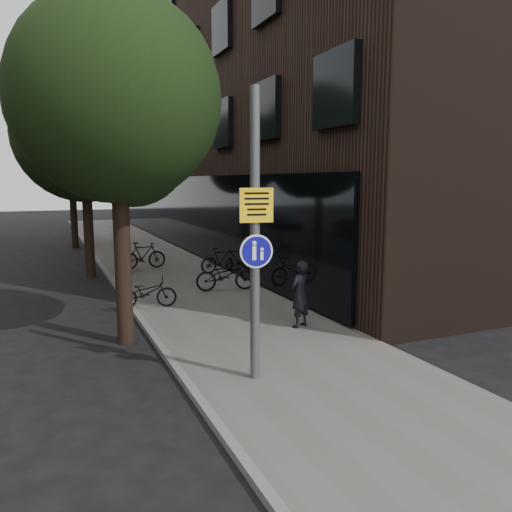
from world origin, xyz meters
TOP-DOWN VIEW (x-y plane):
  - ground at (0.00, 0.00)m, footprint 120.00×120.00m
  - sidewalk at (0.25, 10.00)m, footprint 4.50×60.00m
  - curb_edge at (-2.00, 10.00)m, footprint 0.15×60.00m
  - building_right_dark_brick at (8.50, 22.00)m, footprint 12.00×40.00m
  - street_tree_near at (-2.53, 4.64)m, footprint 4.40×4.40m
  - street_tree_mid at (-2.53, 13.14)m, footprint 5.00×5.00m
  - street_tree_far at (-2.53, 22.14)m, footprint 5.00×5.00m
  - signpost at (-0.84, 1.26)m, footprint 0.58×0.17m
  - pedestrian at (1.37, 3.71)m, footprint 0.69×0.59m
  - parked_bike_facade_near at (1.11, 8.21)m, footprint 1.98×0.98m
  - parked_bike_facade_far at (2.00, 11.20)m, footprint 1.65×0.53m
  - parked_bike_curb_near at (-1.64, 7.01)m, footprint 1.71×0.91m
  - parked_bike_curb_far at (-0.56, 13.27)m, footprint 1.78×0.51m

SIDE VIEW (x-z plane):
  - ground at x=0.00m, z-range 0.00..0.00m
  - sidewalk at x=0.25m, z-range 0.00..0.12m
  - curb_edge at x=-2.00m, z-range 0.00..0.13m
  - parked_bike_curb_near at x=-1.64m, z-range 0.12..0.98m
  - parked_bike_facade_far at x=2.00m, z-range 0.12..1.10m
  - parked_bike_facade_near at x=1.11m, z-range 0.12..1.12m
  - parked_bike_curb_far at x=-0.56m, z-range 0.12..1.19m
  - pedestrian at x=1.37m, z-range 0.12..1.72m
  - signpost at x=-0.84m, z-range 0.14..5.16m
  - street_tree_near at x=-2.53m, z-range 1.36..8.86m
  - street_tree_mid at x=-2.53m, z-range 1.21..9.01m
  - street_tree_far at x=-2.53m, z-range 1.21..9.01m
  - building_right_dark_brick at x=8.50m, z-range 0.00..18.00m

